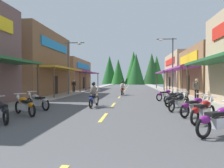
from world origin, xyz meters
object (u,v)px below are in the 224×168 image
(pedestrian_by_shop, at_px, (74,85))
(pedestrian_browsing, at_px, (197,88))
(motorcycle_parked_right_0, at_px, (219,120))
(rider_cruising_trailing, at_px, (122,89))
(streetlamp_left, at_px, (71,60))
(motorcycle_parked_right_5, at_px, (174,97))
(motorcycle_parked_right_6, at_px, (166,95))
(motorcycle_parked_right_4, at_px, (177,99))
(streetlamp_right, at_px, (170,58))
(motorcycle_parked_left_1, at_px, (1,110))
(motorcycle_parked_right_2, at_px, (195,106))
(motorcycle_parked_left_2, at_px, (25,105))
(rider_cruising_lead, at_px, (94,96))
(motorcycle_parked_right_1, at_px, (203,110))
(motorcycle_parked_right_3, at_px, (178,102))
(motorcycle_parked_left_3, at_px, (38,101))

(pedestrian_by_shop, xyz_separation_m, pedestrian_browsing, (12.74, -10.10, 0.05))
(motorcycle_parked_right_0, relative_size, rider_cruising_trailing, 0.85)
(motorcycle_parked_right_0, xyz_separation_m, pedestrian_browsing, (2.38, 11.05, 0.55))
(motorcycle_parked_right_0, bearing_deg, streetlamp_left, 85.35)
(motorcycle_parked_right_5, bearing_deg, motorcycle_parked_right_6, 61.46)
(motorcycle_parked_right_4, height_order, motorcycle_parked_right_5, same)
(streetlamp_left, xyz_separation_m, motorcycle_parked_right_4, (9.33, -8.95, -3.29))
(pedestrian_by_shop, bearing_deg, motorcycle_parked_right_5, -154.75)
(streetlamp_right, height_order, motorcycle_parked_left_1, streetlamp_right)
(motorcycle_parked_right_2, height_order, motorcycle_parked_left_2, same)
(motorcycle_parked_left_1, bearing_deg, pedestrian_by_shop, -38.67)
(motorcycle_parked_right_0, xyz_separation_m, rider_cruising_trailing, (-3.81, 17.19, 0.17))
(motorcycle_parked_right_6, distance_m, pedestrian_browsing, 2.45)
(streetlamp_left, xyz_separation_m, rider_cruising_lead, (4.14, -9.51, -3.13))
(motorcycle_parked_right_5, distance_m, motorcycle_parked_left_2, 10.14)
(motorcycle_parked_right_1, distance_m, motorcycle_parked_right_2, 1.45)
(motorcycle_parked_right_0, bearing_deg, motorcycle_parked_right_6, 55.55)
(motorcycle_parked_right_3, bearing_deg, rider_cruising_trailing, 56.95)
(streetlamp_left, height_order, motorcycle_parked_right_4, streetlamp_left)
(streetlamp_right, relative_size, motorcycle_parked_right_5, 3.52)
(motorcycle_parked_right_2, relative_size, motorcycle_parked_left_3, 0.90)
(motorcycle_parked_right_3, height_order, pedestrian_browsing, pedestrian_browsing)
(motorcycle_parked_right_1, bearing_deg, motorcycle_parked_right_4, 41.10)
(pedestrian_by_shop, bearing_deg, rider_cruising_trailing, -137.58)
(motorcycle_parked_right_0, height_order, motorcycle_parked_right_4, same)
(pedestrian_browsing, bearing_deg, motorcycle_parked_right_0, -16.85)
(streetlamp_right, xyz_separation_m, motorcycle_parked_right_5, (-1.00, -8.40, -3.56))
(rider_cruising_trailing, xyz_separation_m, pedestrian_by_shop, (-6.55, 3.96, 0.33))
(motorcycle_parked_right_1, xyz_separation_m, motorcycle_parked_right_3, (-0.30, 3.31, 0.00))
(motorcycle_parked_right_2, bearing_deg, motorcycle_parked_right_5, 49.19)
(streetlamp_left, xyz_separation_m, pedestrian_by_shop, (-1.13, 5.03, -2.79))
(motorcycle_parked_right_6, height_order, motorcycle_parked_left_2, same)
(rider_cruising_lead, distance_m, rider_cruising_trailing, 10.66)
(motorcycle_parked_right_6, relative_size, rider_cruising_trailing, 0.82)
(motorcycle_parked_right_6, distance_m, rider_cruising_lead, 6.85)
(streetlamp_left, bearing_deg, motorcycle_parked_right_0, -60.22)
(rider_cruising_lead, bearing_deg, rider_cruising_trailing, -2.44)
(motorcycle_parked_right_4, bearing_deg, motorcycle_parked_left_2, 171.61)
(motorcycle_parked_right_3, distance_m, pedestrian_browsing, 6.24)
(motorcycle_parked_right_0, height_order, motorcycle_parked_right_6, same)
(motorcycle_parked_right_4, bearing_deg, streetlamp_right, 47.51)
(motorcycle_parked_left_2, xyz_separation_m, motorcycle_parked_left_3, (-0.26, 1.98, 0.00))
(motorcycle_parked_right_4, distance_m, motorcycle_parked_left_3, 8.42)
(motorcycle_parked_right_2, relative_size, rider_cruising_lead, 0.80)
(motorcycle_parked_right_0, xyz_separation_m, pedestrian_by_shop, (-10.36, 21.14, 0.50))
(motorcycle_parked_right_3, xyz_separation_m, motorcycle_parked_right_4, (0.27, 1.80, 0.00))
(motorcycle_parked_right_4, bearing_deg, motorcycle_parked_right_5, 48.47)
(motorcycle_parked_right_0, xyz_separation_m, motorcycle_parked_right_3, (-0.16, 5.37, 0.00))
(motorcycle_parked_right_2, bearing_deg, motorcycle_parked_left_3, 129.69)
(streetlamp_left, bearing_deg, motorcycle_parked_right_2, -53.21)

